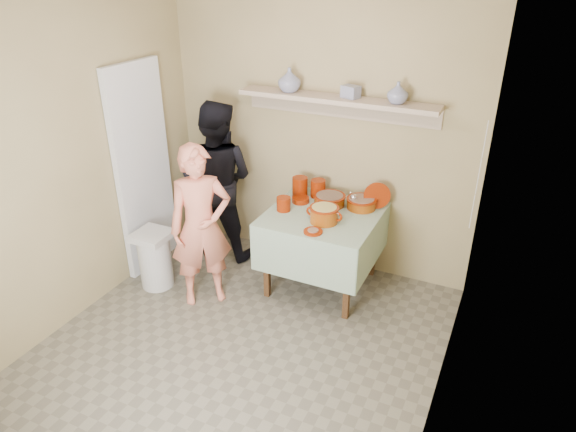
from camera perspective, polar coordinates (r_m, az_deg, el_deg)
The scene contains 22 objects.
ground at distance 4.15m, azimuth -6.55°, elevation -15.71°, with size 3.50×3.50×0.00m, color #666050.
tile_panel at distance 5.06m, azimuth -15.78°, elevation 4.92°, with size 0.06×0.70×2.00m, color silver.
plate_stack_a at distance 4.86m, azimuth 1.33°, elevation 3.25°, with size 0.15×0.15×0.19m, color #6D1905.
plate_stack_b at distance 4.87m, azimuth 3.36°, elevation 3.09°, with size 0.14×0.14×0.17m, color #6D1905.
bowl_stack at distance 4.59m, azimuth -0.49°, elevation 1.36°, with size 0.13×0.13×0.13m, color #6D1905.
empty_bowl at distance 4.77m, azimuth 1.41°, elevation 1.82°, with size 0.16×0.16×0.05m, color #6D1905.
propped_lid at distance 4.69m, azimuth 9.86°, elevation 2.24°, with size 0.24×0.24×0.02m, color #6D1905.
vase_right at distance 4.41m, azimuth 12.11°, elevation 13.25°, with size 0.17×0.17×0.18m, color navy.
vase_left at distance 4.72m, azimuth 0.16°, elevation 14.88°, with size 0.20×0.20×0.21m, color navy.
ceramic_box at distance 4.54m, azimuth 6.98°, elevation 13.54°, with size 0.15×0.10×0.10m, color navy.
person_cook at distance 4.46m, azimuth -9.65°, elevation -1.19°, with size 0.53×0.35×1.47m, color #DD775F.
person_helper at distance 5.17m, azimuth -7.94°, elevation 3.88°, with size 0.79×0.61×1.62m, color black.
room_shell at distance 3.30m, azimuth -7.99°, elevation 5.49°, with size 3.04×3.54×2.62m.
serving_table at distance 4.64m, azimuth 3.92°, elevation -0.99°, with size 0.97×0.97×0.76m.
cazuela_meat_a at distance 4.72m, azimuth 4.63°, elevation 1.90°, with size 0.30×0.30×0.10m.
cazuela_meat_b at distance 4.68m, azimuth 8.16°, elevation 1.51°, with size 0.28×0.28×0.10m.
ladle at distance 4.65m, azimuth 7.31°, elevation 2.06°, with size 0.08×0.26×0.19m.
cazuela_rice at distance 4.39m, azimuth 4.03°, elevation 0.32°, with size 0.33×0.25×0.14m.
front_plate at distance 4.25m, azimuth 2.80°, elevation -1.72°, with size 0.16×0.16×0.03m.
wall_shelf at distance 4.61m, azimuth 5.49°, elevation 12.55°, with size 1.80×0.25×0.21m.
trash_bin at distance 4.96m, azimuth -14.55°, elevation -4.62°, with size 0.32×0.32×0.56m.
electrical_cord at distance 4.33m, azimuth 20.40°, elevation 4.12°, with size 0.01×0.05×0.90m.
Camera 1 is at (1.71, -2.56, 2.78)m, focal length 32.00 mm.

